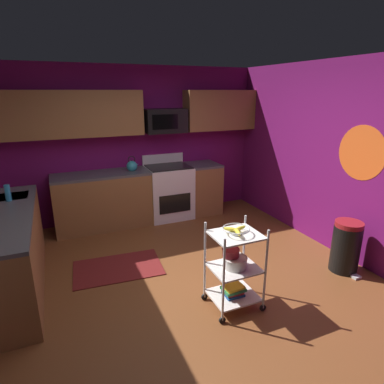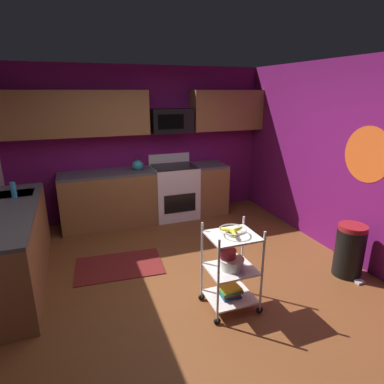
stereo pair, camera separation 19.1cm
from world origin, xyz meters
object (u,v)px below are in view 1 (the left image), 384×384
mixing_bowl_large (235,262)px  trash_can (346,247)px  fruit_bowl (236,230)px  book_stack (233,290)px  microwave (165,121)px  dish_soap_bottle (8,193)px  mixing_bowl_small (231,252)px  rolling_cart (234,268)px  kettle (132,166)px  oven_range (169,191)px

mixing_bowl_large → trash_can: bearing=2.1°
fruit_bowl → book_stack: 0.69m
microwave → dish_soap_bottle: bearing=-155.9°
mixing_bowl_small → book_stack: bearing=-50.9°
fruit_bowl → mixing_bowl_large: (0.01, -0.00, -0.36)m
fruit_bowl → mixing_bowl_small: 0.26m
rolling_cart → kettle: kettle is taller
oven_range → trash_can: (1.42, -2.62, -0.15)m
oven_range → rolling_cart: (-0.23, -2.69, -0.03)m
book_stack → kettle: bearing=98.5°
book_stack → dish_soap_bottle: 2.87m
microwave → kettle: size_ratio=2.65×
mixing_bowl_large → dish_soap_bottle: size_ratio=1.26×
mixing_bowl_large → kettle: (-0.41, 2.68, 0.48)m
rolling_cart → dish_soap_bottle: (-2.13, 1.74, 0.57)m
oven_range → rolling_cart: bearing=-94.9°
rolling_cart → trash_can: 1.65m
microwave → book_stack: bearing=-94.7°
mixing_bowl_large → mixing_bowl_small: mixing_bowl_small is taller
mixing_bowl_large → mixing_bowl_small: 0.11m
rolling_cart → book_stack: 0.27m
oven_range → book_stack: oven_range is taller
mixing_bowl_large → oven_range: bearing=85.2°
kettle → book_stack: bearing=-81.5°
microwave → mixing_bowl_small: size_ratio=3.85×
fruit_bowl → dish_soap_bottle: dish_soap_bottle is taller
dish_soap_bottle → oven_range: bearing=21.9°
mixing_bowl_small → trash_can: size_ratio=0.28×
microwave → kettle: microwave is taller
microwave → oven_range: bearing=-89.7°
mixing_bowl_small → kettle: size_ratio=0.69×
microwave → mixing_bowl_small: 2.97m
rolling_cart → fruit_bowl: size_ratio=3.36×
book_stack → trash_can: (1.65, 0.06, 0.14)m
oven_range → trash_can: size_ratio=1.67×
microwave → rolling_cart: bearing=-94.7°
oven_range → book_stack: size_ratio=4.74×
dish_soap_bottle → trash_can: dish_soap_bottle is taller
rolling_cart → mixing_bowl_large: bearing=0.0°
kettle → fruit_bowl: bearing=-81.5°
mixing_bowl_small → book_stack: 0.44m
oven_range → kettle: 0.82m
microwave → kettle: (-0.63, -0.11, -0.70)m
microwave → dish_soap_bottle: size_ratio=3.50×
microwave → dish_soap_bottle: (-2.36, -1.05, -0.68)m
rolling_cart → kettle: (-0.40, 2.68, 0.54)m
oven_range → microwave: bearing=90.3°
microwave → mixing_bowl_large: (-0.22, -2.79, -1.18)m
oven_range → kettle: bearing=-179.7°
microwave → mixing_bowl_small: (-0.26, -2.76, -1.08)m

